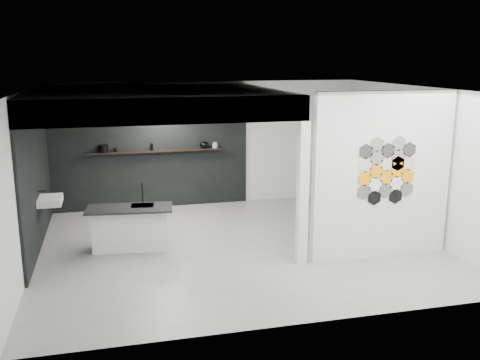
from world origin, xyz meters
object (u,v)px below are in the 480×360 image
object	(u,v)px
stockpot	(103,149)
utensil_cup	(115,150)
wall_basin	(50,201)
glass_bowl	(215,146)
bottle_dark	(152,147)
partition_panel	(382,176)
glass_vase	(215,145)
kettle	(204,145)
kitchen_island	(131,227)

from	to	relation	value
stockpot	utensil_cup	distance (m)	0.25
wall_basin	glass_bowl	bearing A→B (deg)	31.35
wall_basin	bottle_dark	xyz separation A→B (m)	(1.97, 2.07, 0.55)
wall_basin	bottle_dark	bearing A→B (deg)	46.32
stockpot	utensil_cup	bearing A→B (deg)	0.00
partition_panel	glass_vase	world-z (taller)	partition_panel
glass_bowl	glass_vase	size ratio (longest dim) A/B	0.93
partition_panel	glass_vase	distance (m)	4.39
partition_panel	glass_vase	size ratio (longest dim) A/B	21.27
partition_panel	bottle_dark	bearing A→B (deg)	132.10
wall_basin	glass_bowl	distance (m)	4.00
kettle	wall_basin	bearing A→B (deg)	-123.88
stockpot	kettle	size ratio (longest dim) A/B	1.05
partition_panel	kitchen_island	xyz separation A→B (m)	(-4.11, 1.32, -1.00)
wall_basin	stockpot	world-z (taller)	stockpot
kitchen_island	glass_bowl	bearing A→B (deg)	58.10
wall_basin	kitchen_island	bearing A→B (deg)	-19.30
partition_panel	utensil_cup	bearing A→B (deg)	137.87
glass_bowl	utensil_cup	world-z (taller)	glass_bowl
kitchen_island	glass_vase	bearing A→B (deg)	58.10
utensil_cup	wall_basin	bearing A→B (deg)	-119.99
partition_panel	kettle	distance (m)	4.51
kitchen_island	bottle_dark	distance (m)	2.80
wall_basin	bottle_dark	world-z (taller)	bottle_dark
glass_bowl	wall_basin	bearing A→B (deg)	-148.65
kettle	bottle_dark	xyz separation A→B (m)	(-1.17, 0.00, -0.00)
kitchen_island	utensil_cup	world-z (taller)	utensil_cup
kettle	utensil_cup	size ratio (longest dim) A/B	2.22
partition_panel	kitchen_island	size ratio (longest dim) A/B	1.82
kettle	glass_bowl	bearing A→B (deg)	22.79
partition_panel	utensil_cup	xyz separation A→B (m)	(-4.27, 3.87, -0.04)
stockpot	kitchen_island	bearing A→B (deg)	-80.69
stockpot	glass_bowl	xyz separation A→B (m)	(2.45, 0.00, -0.04)
partition_panel	kitchen_island	bearing A→B (deg)	162.13
kettle	utensil_cup	xyz separation A→B (m)	(-1.95, 0.00, -0.04)
kitchen_island	glass_vase	distance (m)	3.40
stockpot	utensil_cup	world-z (taller)	stockpot
bottle_dark	utensil_cup	distance (m)	0.78
kettle	utensil_cup	bearing A→B (deg)	-157.21
glass_vase	bottle_dark	xyz separation A→B (m)	(-1.42, 0.00, 0.01)
wall_basin	utensil_cup	distance (m)	2.44
partition_panel	stockpot	bearing A→B (deg)	139.49
wall_basin	bottle_dark	size ratio (longest dim) A/B	3.95
glass_vase	bottle_dark	distance (m)	1.42
glass_vase	kettle	bearing A→B (deg)	180.00
kitchen_island	kettle	xyz separation A→B (m)	(1.78, 2.54, 1.00)
glass_bowl	glass_vase	world-z (taller)	glass_vase
stockpot	glass_bowl	size ratio (longest dim) A/B	1.63
partition_panel	wall_basin	bearing A→B (deg)	161.77
kitchen_island	glass_vase	xyz separation A→B (m)	(2.03, 2.54, 0.99)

